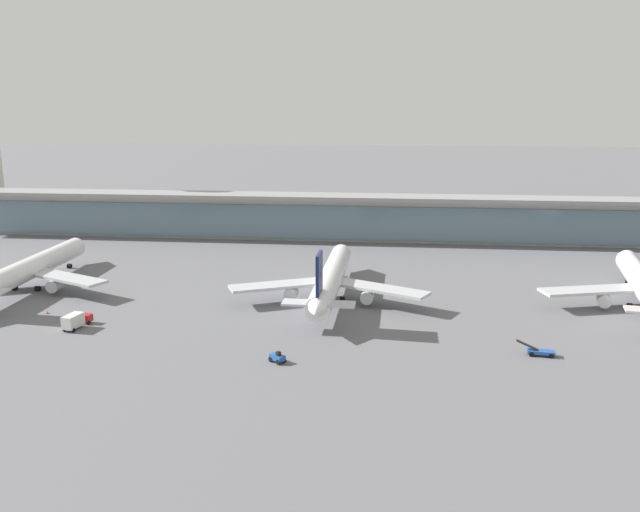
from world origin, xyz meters
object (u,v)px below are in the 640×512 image
airliner_left_stand (28,269)px  airliner_centre_stand (331,279)px  service_truck_under_wing_red (76,320)px  service_truck_near_nose_blue (277,358)px  service_truck_mid_apron_blue (540,352)px  safety_cone_bravo (47,312)px

airliner_left_stand → airliner_centre_stand: size_ratio=1.00×
airliner_left_stand → service_truck_under_wing_red: (24.84, -26.37, -3.27)m
service_truck_near_nose_blue → service_truck_mid_apron_blue: (46.38, 8.05, -0.07)m
service_truck_under_wing_red → safety_cone_bravo: size_ratio=10.84×
airliner_left_stand → airliner_centre_stand: (74.15, -1.01, 0.00)m
service_truck_mid_apron_blue → safety_cone_bravo: size_ratio=9.88×
safety_cone_bravo → airliner_centre_stand: bearing=15.8°
airliner_centre_stand → safety_cone_bravo: 62.48m
service_truck_under_wing_red → airliner_centre_stand: bearing=27.2°
service_truck_near_nose_blue → airliner_left_stand: bearing=149.8°
service_truck_near_nose_blue → service_truck_mid_apron_blue: bearing=9.8°
service_truck_mid_apron_blue → safety_cone_bravo: (-100.55, 13.80, -0.49)m
airliner_left_stand → safety_cone_bravo: bearing=-51.7°
service_truck_near_nose_blue → service_truck_mid_apron_blue: 47.08m
airliner_centre_stand → service_truck_mid_apron_blue: airliner_centre_stand is taller
service_truck_mid_apron_blue → safety_cone_bravo: bearing=172.2°
airliner_left_stand → service_truck_near_nose_blue: airliner_left_stand is taller
service_truck_mid_apron_blue → airliner_centre_stand: bearing=142.9°
service_truck_mid_apron_blue → safety_cone_bravo: 101.49m
service_truck_near_nose_blue → safety_cone_bravo: bearing=158.0°
airliner_centre_stand → safety_cone_bravo: (-59.97, -16.92, -4.65)m
service_truck_under_wing_red → safety_cone_bravo: service_truck_under_wing_red is taller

